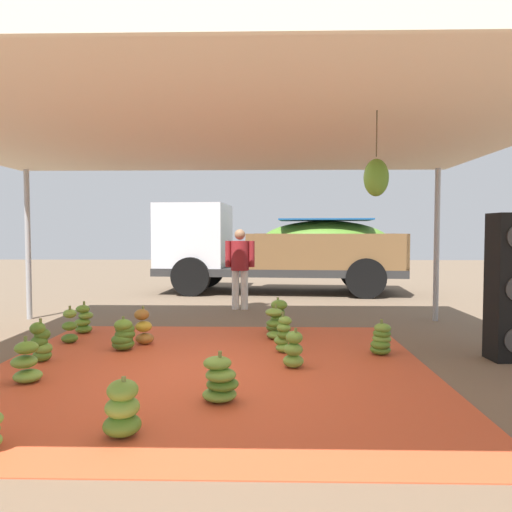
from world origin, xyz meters
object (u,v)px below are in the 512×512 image
(banana_bunch_12, at_px, (144,328))
(cargo_truck_main, at_px, (273,247))
(banana_bunch_5, at_px, (41,343))
(speaker_stack, at_px, (510,287))
(banana_bunch_7, at_px, (284,336))
(banana_bunch_6, at_px, (26,364))
(banana_bunch_0, at_px, (294,351))
(banana_bunch_1, at_px, (84,320))
(banana_bunch_4, at_px, (278,317))
(worker_0, at_px, (240,263))
(banana_bunch_13, at_px, (220,381))
(banana_bunch_11, at_px, (381,340))
(banana_bunch_10, at_px, (276,325))
(banana_bunch_3, at_px, (122,410))
(banana_bunch_9, at_px, (70,327))
(banana_bunch_2, at_px, (124,335))

(banana_bunch_12, distance_m, cargo_truck_main, 6.61)
(banana_bunch_5, height_order, speaker_stack, speaker_stack)
(banana_bunch_5, xyz_separation_m, banana_bunch_7, (3.07, 0.54, -0.01))
(banana_bunch_6, xyz_separation_m, speaker_stack, (5.70, 1.09, 0.72))
(banana_bunch_0, height_order, banana_bunch_1, banana_bunch_1)
(banana_bunch_4, xyz_separation_m, worker_0, (-0.75, 2.42, 0.73))
(banana_bunch_5, xyz_separation_m, banana_bunch_13, (2.39, -1.38, -0.03))
(banana_bunch_6, relative_size, worker_0, 0.30)
(banana_bunch_1, bearing_deg, cargo_truck_main, 60.41)
(banana_bunch_4, bearing_deg, banana_bunch_11, -46.12)
(banana_bunch_10, xyz_separation_m, banana_bunch_12, (-1.93, -0.41, 0.02))
(speaker_stack, bearing_deg, banana_bunch_0, -170.93)
(banana_bunch_6, height_order, worker_0, worker_0)
(banana_bunch_13, bearing_deg, banana_bunch_0, 57.04)
(worker_0, xyz_separation_m, speaker_stack, (3.67, -4.02, -0.05))
(banana_bunch_3, relative_size, speaker_stack, 0.26)
(banana_bunch_1, xyz_separation_m, banana_bunch_6, (0.36, -2.58, -0.00))
(banana_bunch_6, relative_size, banana_bunch_10, 0.97)
(banana_bunch_11, relative_size, banana_bunch_12, 0.86)
(banana_bunch_6, height_order, banana_bunch_10, banana_bunch_10)
(banana_bunch_10, relative_size, banana_bunch_13, 1.06)
(banana_bunch_9, bearing_deg, banana_bunch_11, -7.71)
(banana_bunch_10, bearing_deg, banana_bunch_7, -83.90)
(banana_bunch_9, xyz_separation_m, banana_bunch_11, (4.42, -0.60, -0.03))
(banana_bunch_12, xyz_separation_m, speaker_stack, (4.89, -0.73, 0.69))
(banana_bunch_3, distance_m, cargo_truck_main, 9.54)
(banana_bunch_12, bearing_deg, banana_bunch_9, 176.80)
(banana_bunch_6, xyz_separation_m, banana_bunch_13, (2.15, -0.54, -0.01))
(banana_bunch_3, height_order, banana_bunch_11, banana_bunch_3)
(banana_bunch_10, bearing_deg, banana_bunch_2, -160.26)
(banana_bunch_7, relative_size, banana_bunch_10, 1.05)
(banana_bunch_13, bearing_deg, speaker_stack, 24.69)
(banana_bunch_7, bearing_deg, banana_bunch_11, -4.42)
(banana_bunch_11, distance_m, banana_bunch_13, 2.68)
(banana_bunch_11, height_order, worker_0, worker_0)
(banana_bunch_12, height_order, banana_bunch_13, banana_bunch_12)
(banana_bunch_9, bearing_deg, worker_0, 54.16)
(banana_bunch_13, bearing_deg, worker_0, 91.27)
(banana_bunch_4, xyz_separation_m, banana_bunch_12, (-1.97, -0.86, -0.01))
(worker_0, bearing_deg, cargo_truck_main, 76.08)
(banana_bunch_11, relative_size, banana_bunch_13, 0.97)
(banana_bunch_12, distance_m, banana_bunch_13, 2.72)
(banana_bunch_2, relative_size, banana_bunch_6, 0.93)
(banana_bunch_0, height_order, cargo_truck_main, cargo_truck_main)
(banana_bunch_1, bearing_deg, banana_bunch_6, -82.15)
(banana_bunch_6, bearing_deg, banana_bunch_4, 44.06)
(banana_bunch_2, bearing_deg, cargo_truck_main, 72.02)
(cargo_truck_main, height_order, worker_0, cargo_truck_main)
(banana_bunch_0, relative_size, worker_0, 0.28)
(banana_bunch_6, relative_size, banana_bunch_9, 0.92)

